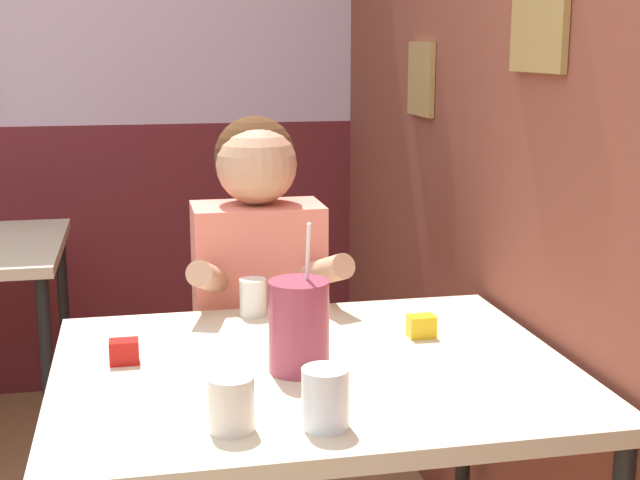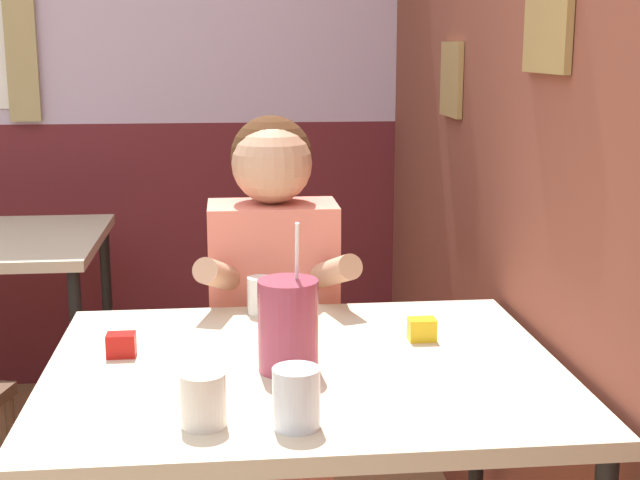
{
  "view_description": "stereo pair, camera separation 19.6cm",
  "coord_description": "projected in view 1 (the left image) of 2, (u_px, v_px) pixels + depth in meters",
  "views": [
    {
      "loc": [
        0.35,
        -1.39,
        1.41
      ],
      "look_at": [
        0.74,
        0.49,
        0.99
      ],
      "focal_mm": 50.0,
      "sensor_mm": 36.0,
      "label": 1
    },
    {
      "loc": [
        0.54,
        -1.42,
        1.41
      ],
      "look_at": [
        0.74,
        0.49,
        0.99
      ],
      "focal_mm": 50.0,
      "sensor_mm": 36.0,
      "label": 2
    }
  ],
  "objects": [
    {
      "name": "person_seated",
      "position": [
        259.0,
        331.0,
        2.4
      ],
      "size": [
        0.42,
        0.41,
        1.23
      ],
      "color": "#EA7F6B",
      "rests_on": "ground_plane"
    },
    {
      "name": "cocktail_pitcher",
      "position": [
        299.0,
        326.0,
        1.78
      ],
      "size": [
        0.12,
        0.12,
        0.31
      ],
      "color": "#99384C",
      "rests_on": "main_table"
    },
    {
      "name": "glass_far_side",
      "position": [
        231.0,
        404.0,
        1.51
      ],
      "size": [
        0.08,
        0.08,
        0.1
      ],
      "color": "silver",
      "rests_on": "main_table"
    },
    {
      "name": "glass_near_pitcher",
      "position": [
        325.0,
        398.0,
        1.52
      ],
      "size": [
        0.08,
        0.08,
        0.11
      ],
      "color": "silver",
      "rests_on": "main_table"
    },
    {
      "name": "condiment_mustard",
      "position": [
        421.0,
        326.0,
        2.01
      ],
      "size": [
        0.06,
        0.04,
        0.05
      ],
      "color": "yellow",
      "rests_on": "main_table"
    },
    {
      "name": "brick_wall_right",
      "position": [
        452.0,
        66.0,
        2.61
      ],
      "size": [
        0.08,
        4.26,
        2.7
      ],
      "color": "brown",
      "rests_on": "ground_plane"
    },
    {
      "name": "back_wall",
      "position": [
        37.0,
        59.0,
        3.46
      ],
      "size": [
        5.47,
        0.09,
        2.7
      ],
      "color": "silver",
      "rests_on": "ground_plane"
    },
    {
      "name": "condiment_ketchup",
      "position": [
        124.0,
        352.0,
        1.84
      ],
      "size": [
        0.06,
        0.04,
        0.05
      ],
      "color": "#B7140F",
      "rests_on": "main_table"
    },
    {
      "name": "main_table",
      "position": [
        313.0,
        394.0,
        1.85
      ],
      "size": [
        1.06,
        0.85,
        0.77
      ],
      "color": "beige",
      "rests_on": "ground_plane"
    },
    {
      "name": "glass_center",
      "position": [
        253.0,
        297.0,
        2.16
      ],
      "size": [
        0.07,
        0.07,
        0.09
      ],
      "color": "silver",
      "rests_on": "main_table"
    }
  ]
}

